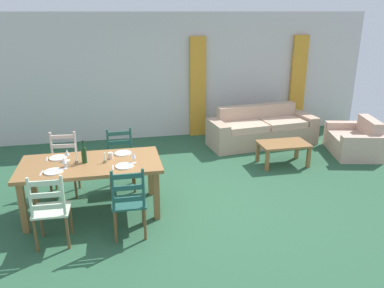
# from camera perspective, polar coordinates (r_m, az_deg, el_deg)

# --- Properties ---
(ground_plane) EXTENTS (9.60, 9.60, 0.02)m
(ground_plane) POSITION_cam_1_polar(r_m,az_deg,el_deg) (5.85, -0.62, -8.53)
(ground_plane) COLOR #2A563A
(wall_far) EXTENTS (9.60, 0.16, 2.70)m
(wall_far) POSITION_cam_1_polar(r_m,az_deg,el_deg) (8.55, -5.05, 9.94)
(wall_far) COLOR beige
(wall_far) RESTS_ON ground_plane
(curtain_panel_left) EXTENTS (0.35, 0.08, 2.20)m
(curtain_panel_left) POSITION_cam_1_polar(r_m,az_deg,el_deg) (8.60, 0.86, 8.38)
(curtain_panel_left) COLOR gold
(curtain_panel_left) RESTS_ON ground_plane
(curtain_panel_right) EXTENTS (0.35, 0.08, 2.20)m
(curtain_panel_right) POSITION_cam_1_polar(r_m,az_deg,el_deg) (9.42, 15.42, 8.64)
(curtain_panel_right) COLOR gold
(curtain_panel_right) RESTS_ON ground_plane
(dining_table) EXTENTS (1.90, 0.96, 0.75)m
(dining_table) POSITION_cam_1_polar(r_m,az_deg,el_deg) (5.46, -14.78, -3.51)
(dining_table) COLOR olive
(dining_table) RESTS_ON ground_plane
(dining_chair_near_left) EXTENTS (0.43, 0.41, 0.96)m
(dining_chair_near_left) POSITION_cam_1_polar(r_m,az_deg,el_deg) (4.91, -20.25, -9.17)
(dining_chair_near_left) COLOR beige
(dining_chair_near_left) RESTS_ON ground_plane
(dining_chair_near_right) EXTENTS (0.43, 0.41, 0.96)m
(dining_chair_near_right) POSITION_cam_1_polar(r_m,az_deg,el_deg) (4.85, -9.37, -8.54)
(dining_chair_near_right) COLOR #215248
(dining_chair_near_right) RESTS_ON ground_plane
(dining_chair_far_left) EXTENTS (0.45, 0.43, 0.96)m
(dining_chair_far_left) POSITION_cam_1_polar(r_m,az_deg,el_deg) (6.24, -18.49, -2.83)
(dining_chair_far_left) COLOR beige
(dining_chair_far_left) RESTS_ON ground_plane
(dining_chair_far_right) EXTENTS (0.43, 0.41, 0.96)m
(dining_chair_far_right) POSITION_cam_1_polar(r_m,az_deg,el_deg) (6.19, -10.51, -2.32)
(dining_chair_far_right) COLOR #215246
(dining_chair_far_right) RESTS_ON ground_plane
(dinner_plate_near_left) EXTENTS (0.24, 0.24, 0.02)m
(dinner_plate_near_left) POSITION_cam_1_polar(r_m,az_deg,el_deg) (5.25, -19.88, -3.88)
(dinner_plate_near_left) COLOR white
(dinner_plate_near_left) RESTS_ON dining_table
(fork_near_left) EXTENTS (0.03, 0.17, 0.01)m
(fork_near_left) POSITION_cam_1_polar(r_m,az_deg,el_deg) (5.27, -21.48, -4.04)
(fork_near_left) COLOR silver
(fork_near_left) RESTS_ON dining_table
(dinner_plate_near_right) EXTENTS (0.24, 0.24, 0.02)m
(dinner_plate_near_right) POSITION_cam_1_polar(r_m,az_deg,el_deg) (5.19, -10.00, -3.26)
(dinner_plate_near_right) COLOR white
(dinner_plate_near_right) RESTS_ON dining_table
(fork_near_right) EXTENTS (0.02, 0.17, 0.01)m
(fork_near_right) POSITION_cam_1_polar(r_m,az_deg,el_deg) (5.19, -11.66, -3.43)
(fork_near_right) COLOR silver
(fork_near_right) RESTS_ON dining_table
(dinner_plate_far_left) EXTENTS (0.24, 0.24, 0.02)m
(dinner_plate_far_left) POSITION_cam_1_polar(r_m,az_deg,el_deg) (5.71, -19.27, -1.95)
(dinner_plate_far_left) COLOR white
(dinner_plate_far_left) RESTS_ON dining_table
(fork_far_left) EXTENTS (0.03, 0.17, 0.01)m
(fork_far_left) POSITION_cam_1_polar(r_m,az_deg,el_deg) (5.73, -20.75, -2.10)
(fork_far_left) COLOR silver
(fork_far_left) RESTS_ON dining_table
(dinner_plate_far_right) EXTENTS (0.24, 0.24, 0.02)m
(dinner_plate_far_right) POSITION_cam_1_polar(r_m,az_deg,el_deg) (5.65, -10.22, -1.36)
(dinner_plate_far_right) COLOR white
(dinner_plate_far_right) RESTS_ON dining_table
(fork_far_right) EXTENTS (0.02, 0.17, 0.01)m
(fork_far_right) POSITION_cam_1_polar(r_m,az_deg,el_deg) (5.65, -11.73, -1.52)
(fork_far_right) COLOR silver
(fork_far_right) RESTS_ON dining_table
(wine_bottle) EXTENTS (0.07, 0.07, 0.32)m
(wine_bottle) POSITION_cam_1_polar(r_m,az_deg,el_deg) (5.41, -15.74, -1.52)
(wine_bottle) COLOR #143819
(wine_bottle) RESTS_ON dining_table
(wine_glass_near_left) EXTENTS (0.06, 0.06, 0.16)m
(wine_glass_near_left) POSITION_cam_1_polar(r_m,az_deg,el_deg) (5.28, -18.47, -2.38)
(wine_glass_near_left) COLOR white
(wine_glass_near_left) RESTS_ON dining_table
(wine_glass_near_right) EXTENTS (0.06, 0.06, 0.16)m
(wine_glass_near_right) POSITION_cam_1_polar(r_m,az_deg,el_deg) (5.25, -8.67, -1.69)
(wine_glass_near_right) COLOR white
(wine_glass_near_right) RESTS_ON dining_table
(wine_glass_far_left) EXTENTS (0.06, 0.06, 0.16)m
(wine_glass_far_left) POSITION_cam_1_polar(r_m,az_deg,el_deg) (5.56, -18.09, -1.26)
(wine_glass_far_left) COLOR white
(wine_glass_far_left) RESTS_ON dining_table
(coffee_cup_primary) EXTENTS (0.07, 0.07, 0.09)m
(coffee_cup_primary) POSITION_cam_1_polar(r_m,az_deg,el_deg) (5.49, -12.03, -1.69)
(coffee_cup_primary) COLOR beige
(coffee_cup_primary) RESTS_ON dining_table
(coffee_cup_secondary) EXTENTS (0.07, 0.07, 0.09)m
(coffee_cup_secondary) POSITION_cam_1_polar(r_m,az_deg,el_deg) (5.36, -18.11, -2.79)
(coffee_cup_secondary) COLOR beige
(coffee_cup_secondary) RESTS_ON dining_table
(candle_tall) EXTENTS (0.05, 0.05, 0.27)m
(candle_tall) POSITION_cam_1_polar(r_m,az_deg,el_deg) (5.44, -16.81, -1.94)
(candle_tall) COLOR #998C66
(candle_tall) RESTS_ON dining_table
(candle_short) EXTENTS (0.05, 0.05, 0.15)m
(candle_short) POSITION_cam_1_polar(r_m,az_deg,el_deg) (5.37, -12.78, -2.30)
(candle_short) COLOR #998C66
(candle_short) RESTS_ON dining_table
(couch) EXTENTS (2.36, 1.05, 0.80)m
(couch) POSITION_cam_1_polar(r_m,az_deg,el_deg) (8.34, 10.17, 2.01)
(couch) COLOR tan
(couch) RESTS_ON ground_plane
(coffee_table) EXTENTS (0.90, 0.56, 0.42)m
(coffee_table) POSITION_cam_1_polar(r_m,az_deg,el_deg) (7.25, 13.41, -0.33)
(coffee_table) COLOR olive
(coffee_table) RESTS_ON ground_plane
(armchair_upholstered) EXTENTS (1.05, 1.32, 0.72)m
(armchair_upholstered) POSITION_cam_1_polar(r_m,az_deg,el_deg) (8.30, 23.16, 0.32)
(armchair_upholstered) COLOR #CFA993
(armchair_upholstered) RESTS_ON ground_plane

